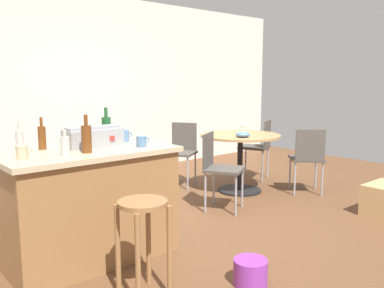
{
  "coord_description": "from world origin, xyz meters",
  "views": [
    {
      "loc": [
        -2.7,
        -3.16,
        1.43
      ],
      "look_at": [
        0.03,
        0.05,
        0.78
      ],
      "focal_mm": 37.89,
      "sensor_mm": 36.0,
      "label": 1
    }
  ],
  "objects_px": {
    "wine_glass": "(243,125)",
    "serving_bowl": "(243,134)",
    "folding_chair_near": "(181,149)",
    "bottle_3": "(106,128)",
    "bottle_1": "(20,142)",
    "toolbox": "(93,137)",
    "kitchen_island": "(87,203)",
    "folding_chair_far": "(218,165)",
    "bottle_0": "(42,137)",
    "cup_0": "(22,152)",
    "dining_table": "(240,148)",
    "cup_2": "(124,136)",
    "bottle_2": "(86,138)",
    "cup_1": "(142,141)",
    "wooden_stool": "(143,228)",
    "folding_chair_left": "(308,156)",
    "bottle_4": "(65,146)",
    "plastic_bucket": "(250,272)",
    "folding_chair_right": "(259,144)"
  },
  "relations": [
    {
      "from": "wine_glass",
      "to": "serving_bowl",
      "type": "bearing_deg",
      "value": -137.35
    },
    {
      "from": "folding_chair_near",
      "to": "bottle_3",
      "type": "bearing_deg",
      "value": -148.34
    },
    {
      "from": "bottle_1",
      "to": "toolbox",
      "type": "bearing_deg",
      "value": -0.35
    },
    {
      "from": "kitchen_island",
      "to": "folding_chair_far",
      "type": "height_order",
      "value": "kitchen_island"
    },
    {
      "from": "folding_chair_near",
      "to": "bottle_0",
      "type": "relative_size",
      "value": 3.36
    },
    {
      "from": "bottle_0",
      "to": "cup_0",
      "type": "distance_m",
      "value": 0.41
    },
    {
      "from": "dining_table",
      "to": "cup_2",
      "type": "xyz_separation_m",
      "value": [
        -1.97,
        -0.41,
        0.37
      ]
    },
    {
      "from": "bottle_2",
      "to": "cup_1",
      "type": "distance_m",
      "value": 0.47
    },
    {
      "from": "wooden_stool",
      "to": "folding_chair_far",
      "type": "distance_m",
      "value": 1.97
    },
    {
      "from": "folding_chair_left",
      "to": "bottle_0",
      "type": "bearing_deg",
      "value": 175.15
    },
    {
      "from": "bottle_1",
      "to": "cup_1",
      "type": "distance_m",
      "value": 0.92
    },
    {
      "from": "bottle_4",
      "to": "kitchen_island",
      "type": "bearing_deg",
      "value": 38.71
    },
    {
      "from": "wooden_stool",
      "to": "serving_bowl",
      "type": "bearing_deg",
      "value": 27.94
    },
    {
      "from": "plastic_bucket",
      "to": "toolbox",
      "type": "bearing_deg",
      "value": 113.41
    },
    {
      "from": "folding_chair_near",
      "to": "folding_chair_left",
      "type": "bearing_deg",
      "value": -55.7
    },
    {
      "from": "bottle_1",
      "to": "bottle_2",
      "type": "relative_size",
      "value": 0.83
    },
    {
      "from": "dining_table",
      "to": "folding_chair_right",
      "type": "relative_size",
      "value": 1.18
    },
    {
      "from": "kitchen_island",
      "to": "plastic_bucket",
      "type": "xyz_separation_m",
      "value": [
        0.65,
        -1.19,
        -0.36
      ]
    },
    {
      "from": "cup_2",
      "to": "cup_0",
      "type": "bearing_deg",
      "value": -164.84
    },
    {
      "from": "kitchen_island",
      "to": "bottle_0",
      "type": "xyz_separation_m",
      "value": [
        -0.26,
        0.2,
        0.55
      ]
    },
    {
      "from": "bottle_1",
      "to": "cup_0",
      "type": "relative_size",
      "value": 2.05
    },
    {
      "from": "wooden_stool",
      "to": "plastic_bucket",
      "type": "bearing_deg",
      "value": -28.65
    },
    {
      "from": "kitchen_island",
      "to": "wooden_stool",
      "type": "xyz_separation_m",
      "value": [
        -0.01,
        -0.83,
        0.03
      ]
    },
    {
      "from": "kitchen_island",
      "to": "cup_2",
      "type": "distance_m",
      "value": 0.69
    },
    {
      "from": "bottle_2",
      "to": "cup_0",
      "type": "distance_m",
      "value": 0.46
    },
    {
      "from": "folding_chair_right",
      "to": "cup_2",
      "type": "bearing_deg",
      "value": -165.61
    },
    {
      "from": "wooden_stool",
      "to": "dining_table",
      "type": "height_order",
      "value": "dining_table"
    },
    {
      "from": "wooden_stool",
      "to": "plastic_bucket",
      "type": "distance_m",
      "value": 0.85
    },
    {
      "from": "folding_chair_left",
      "to": "bottle_2",
      "type": "relative_size",
      "value": 2.92
    },
    {
      "from": "wooden_stool",
      "to": "bottle_0",
      "type": "bearing_deg",
      "value": 103.91
    },
    {
      "from": "folding_chair_left",
      "to": "plastic_bucket",
      "type": "xyz_separation_m",
      "value": [
        -2.34,
        -1.12,
        -0.4
      ]
    },
    {
      "from": "bottle_3",
      "to": "cup_0",
      "type": "xyz_separation_m",
      "value": [
        -0.85,
        -0.37,
        -0.07
      ]
    },
    {
      "from": "folding_chair_far",
      "to": "cup_0",
      "type": "distance_m",
      "value": 2.26
    },
    {
      "from": "bottle_0",
      "to": "cup_0",
      "type": "relative_size",
      "value": 2.19
    },
    {
      "from": "bottle_4",
      "to": "wooden_stool",
      "type": "bearing_deg",
      "value": -69.82
    },
    {
      "from": "cup_2",
      "to": "toolbox",
      "type": "bearing_deg",
      "value": -165.78
    },
    {
      "from": "folding_chair_right",
      "to": "bottle_2",
      "type": "bearing_deg",
      "value": -162.51
    },
    {
      "from": "folding_chair_left",
      "to": "bottle_4",
      "type": "height_order",
      "value": "bottle_4"
    },
    {
      "from": "dining_table",
      "to": "toolbox",
      "type": "bearing_deg",
      "value": -167.81
    },
    {
      "from": "bottle_3",
      "to": "cup_0",
      "type": "height_order",
      "value": "bottle_3"
    },
    {
      "from": "kitchen_island",
      "to": "dining_table",
      "type": "xyz_separation_m",
      "value": [
        2.42,
        0.56,
        0.13
      ]
    },
    {
      "from": "bottle_4",
      "to": "folding_chair_right",
      "type": "bearing_deg",
      "value": 17.03
    },
    {
      "from": "wooden_stool",
      "to": "cup_1",
      "type": "distance_m",
      "value": 0.89
    },
    {
      "from": "bottle_0",
      "to": "bottle_3",
      "type": "relative_size",
      "value": 0.84
    },
    {
      "from": "dining_table",
      "to": "bottle_3",
      "type": "bearing_deg",
      "value": -171.65
    },
    {
      "from": "wooden_stool",
      "to": "plastic_bucket",
      "type": "relative_size",
      "value": 2.72
    },
    {
      "from": "toolbox",
      "to": "cup_0",
      "type": "relative_size",
      "value": 3.97
    },
    {
      "from": "folding_chair_far",
      "to": "folding_chair_right",
      "type": "height_order",
      "value": "folding_chair_right"
    },
    {
      "from": "cup_2",
      "to": "kitchen_island",
      "type": "bearing_deg",
      "value": -161.59
    },
    {
      "from": "kitchen_island",
      "to": "bottle_0",
      "type": "height_order",
      "value": "bottle_0"
    }
  ]
}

